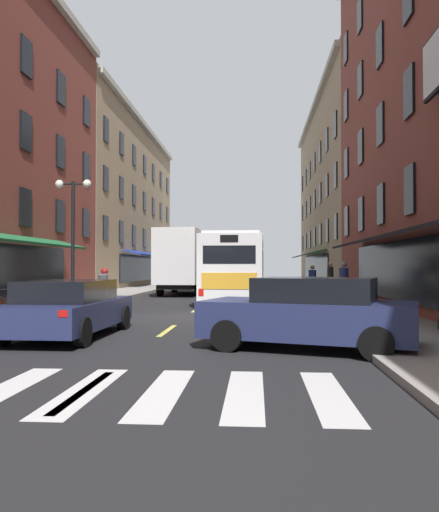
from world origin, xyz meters
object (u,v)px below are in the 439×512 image
Objects in this scene: sedan_near at (310,313)px; bicycle_near at (15,307)px; transit_bus at (237,267)px; pedestrian_rear at (344,283)px; street_lamp_twin at (73,236)px; pedestrian_mid at (312,282)px; motorcycle_rider at (104,294)px; bicycle_mid at (89,295)px; sedan_far at (202,280)px; pedestrian_far at (330,277)px; sedan_mid at (69,308)px; box_truck at (184,262)px.

sedan_near is 2.73× the size of bicycle_near.
transit_bus is 6.60× the size of pedestrian_rear.
pedestrian_mid is at bearing 28.40° from street_lamp_twin.
bicycle_mid is at bearing 117.39° from motorcycle_rider.
pedestrian_rear is at bearing -68.04° from sedan_far.
sedan_near is 12.05m from street_lamp_twin.
pedestrian_far is at bearing 39.70° from transit_bus.
pedestrian_mid is at bearing 83.45° from sedan_near.
sedan_near is 29.46m from sedan_far.
pedestrian_mid is at bearing 60.06° from sedan_mid.
bicycle_near is at bearing 73.97° from pedestrian_rear.
transit_bus is at bearing -76.83° from sedan_far.
pedestrian_rear reaches higher than bicycle_near.
bicycle_mid is (-2.65, -9.52, -1.48)m from box_truck.
pedestrian_far is (3.21, 19.14, 0.33)m from sedan_near.
street_lamp_twin is at bearing -93.79° from bicycle_mid.
pedestrian_far is at bearing 50.88° from motorcycle_rider.
box_truck is at bearing 89.45° from sedan_mid.
transit_bus is 6.67m from pedestrian_rear.
box_truck is 4.04× the size of pedestrian_rear.
pedestrian_rear is at bearing 29.65° from bicycle_near.
bicycle_mid is (-8.07, 10.24, -0.25)m from sedan_near.
sedan_near is 5.76m from sedan_mid.
sedan_near reaches higher than sedan_far.
bicycle_mid is (0.08, 6.40, 0.00)m from bicycle_near.
box_truck reaches higher than motorcycle_rider.
box_truck reaches higher than pedestrian_rear.
sedan_mid is 2.49× the size of pedestrian_far.
sedan_mid is at bearing 166.06° from sedan_near.
bicycle_near and bicycle_mid have the same top height.
pedestrian_mid is at bearing -14.43° from transit_bus.
sedan_near is at bearing -82.22° from transit_bus.
transit_bus reaches higher than pedestrian_mid.
sedan_far reaches higher than bicycle_mid.
box_truck is at bearing -90.50° from sedan_far.
pedestrian_mid is (1.59, 13.87, 0.23)m from sedan_near.
pedestrian_mid is 0.33× the size of street_lamp_twin.
transit_bus is at bearing -55.61° from box_truck.
bicycle_near is 0.34× the size of street_lamp_twin.
box_truck reaches higher than pedestrian_far.
transit_bus is 14.97m from sedan_near.
transit_bus is at bearing 60.82° from bicycle_near.
pedestrian_mid is at bearing 45.85° from bicycle_near.
bicycle_near is at bearing -90.68° from bicycle_mid.
pedestrian_mid reaches higher than bicycle_near.
sedan_mid is at bearing -81.15° from motorcycle_rider.
bicycle_mid is 14.38m from pedestrian_far.
motorcycle_rider is 9.27m from pedestrian_rear.
pedestrian_mid is (3.62, -0.93, -0.68)m from transit_bus.
pedestrian_rear is (0.79, -4.04, 0.07)m from pedestrian_mid.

